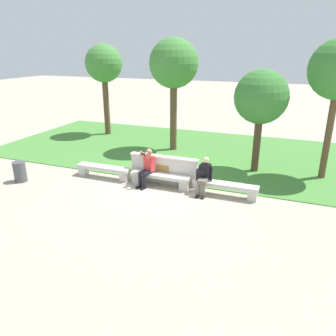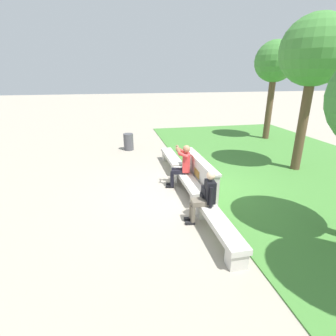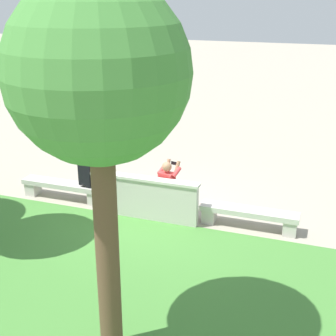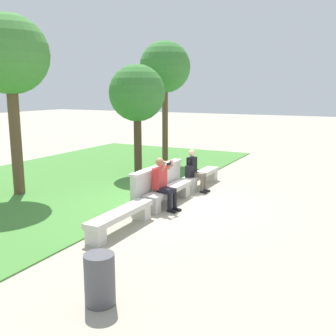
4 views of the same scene
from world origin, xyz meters
name	(u,v)px [view 1 (image 1 of 4)]	position (x,y,z in m)	size (l,w,h in m)	color
ground_plane	(160,186)	(0.00, 0.00, 0.00)	(80.00, 80.00, 0.00)	#A89E8C
grass_strip	(196,152)	(0.00, 4.38, 0.01)	(18.74, 8.00, 0.03)	#478438
bench_main	(104,170)	(-2.30, 0.00, 0.30)	(2.13, 0.40, 0.45)	beige
bench_near	(160,178)	(0.00, 0.00, 0.30)	(2.13, 0.40, 0.45)	beige
bench_mid	(225,187)	(2.30, 0.00, 0.30)	(2.13, 0.40, 0.45)	beige
backrest_wall_with_plaque	(164,169)	(0.00, 0.34, 0.52)	(2.54, 0.24, 1.01)	beige
person_photographer	(147,166)	(-0.46, -0.07, 0.74)	(0.53, 0.78, 1.32)	black
person_distant	(205,175)	(1.61, -0.07, 0.67)	(0.48, 0.69, 1.26)	black
backpack	(201,175)	(1.45, 0.02, 0.63)	(0.28, 0.24, 0.43)	black
tree_behind_wall	(174,65)	(-1.12, 4.36, 3.91)	(2.19, 2.19, 5.08)	brown
tree_left_background	(104,65)	(-5.63, 5.88, 3.76)	(1.97, 1.97, 4.84)	brown
tree_right_background	(261,98)	(2.91, 2.74, 2.87)	(1.99, 1.99, 3.91)	#4C3826
trash_bin	(20,172)	(-4.94, -1.42, 0.38)	(0.44, 0.44, 0.75)	#4C4C51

